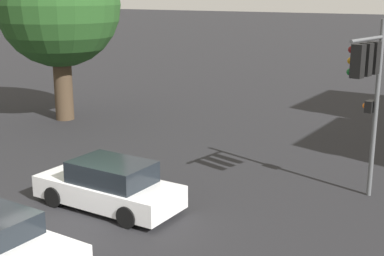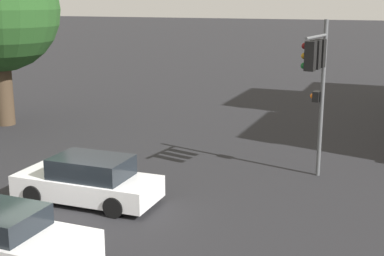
% 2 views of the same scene
% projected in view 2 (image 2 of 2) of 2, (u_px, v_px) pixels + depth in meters
% --- Properties ---
extents(ground_plane, '(300.00, 300.00, 0.00)m').
position_uv_depth(ground_plane, '(56.00, 227.00, 14.27)').
color(ground_plane, black).
extents(traffic_signal, '(0.60, 2.24, 5.29)m').
position_uv_depth(traffic_signal, '(316.00, 67.00, 16.98)').
color(traffic_signal, '#515456').
rests_on(traffic_signal, ground_plane).
extents(crossing_car_1, '(4.36, 1.89, 1.40)m').
position_uv_depth(crossing_car_1, '(88.00, 181.00, 15.94)').
color(crossing_car_1, silver).
rests_on(crossing_car_1, ground_plane).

